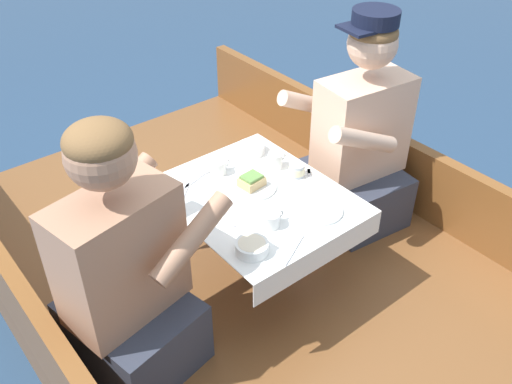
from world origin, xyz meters
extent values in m
plane|color=navy|center=(0.00, 0.00, 0.00)|extent=(60.00, 60.00, 0.00)
cube|color=brown|center=(0.00, 0.00, 0.12)|extent=(1.84, 2.82, 0.25)
cube|color=brown|center=(-0.89, 0.00, 0.42)|extent=(0.06, 2.82, 0.34)
cube|color=brown|center=(0.89, 0.00, 0.42)|extent=(0.06, 2.82, 0.34)
cylinder|color=#B2B2B7|center=(0.00, -0.06, 0.44)|extent=(0.07, 0.07, 0.38)
cube|color=brown|center=(0.00, -0.06, 0.64)|extent=(0.59, 0.72, 0.02)
cube|color=white|center=(0.00, -0.06, 0.65)|extent=(0.62, 0.75, 0.00)
cube|color=white|center=(0.00, -0.43, 0.60)|extent=(0.62, 0.00, 0.10)
cube|color=white|center=(0.00, 0.31, 0.60)|extent=(0.62, 0.00, 0.10)
cube|color=#333847|center=(-0.62, -0.12, 0.38)|extent=(0.44, 0.50, 0.26)
cube|color=tan|center=(-0.62, -0.12, 0.73)|extent=(0.43, 0.29, 0.46)
sphere|color=tan|center=(-0.62, -0.12, 1.12)|extent=(0.21, 0.21, 0.21)
ellipsoid|color=brown|center=(-0.62, -0.12, 1.17)|extent=(0.20, 0.20, 0.12)
cylinder|color=tan|center=(-0.50, 0.08, 0.81)|extent=(0.34, 0.13, 0.21)
cylinder|color=tan|center=(-0.43, -0.27, 0.81)|extent=(0.34, 0.13, 0.21)
cube|color=#333847|center=(0.62, -0.04, 0.38)|extent=(0.41, 0.48, 0.26)
cube|color=beige|center=(0.62, -0.04, 0.73)|extent=(0.42, 0.27, 0.46)
sphere|color=beige|center=(0.62, -0.04, 1.11)|extent=(0.21, 0.21, 0.21)
ellipsoid|color=brown|center=(0.62, -0.04, 1.16)|extent=(0.20, 0.20, 0.11)
cylinder|color=beige|center=(0.44, -0.20, 0.81)|extent=(0.34, 0.11, 0.21)
cylinder|color=beige|center=(0.49, 0.16, 0.81)|extent=(0.34, 0.11, 0.21)
cylinder|color=black|center=(0.62, -0.04, 1.22)|extent=(0.19, 0.19, 0.06)
cube|color=black|center=(0.52, -0.03, 1.19)|extent=(0.12, 0.16, 0.01)
cylinder|color=white|center=(0.02, 0.00, 0.66)|extent=(0.20, 0.20, 0.01)
cylinder|color=white|center=(0.12, -0.28, 0.66)|extent=(0.19, 0.19, 0.01)
cube|color=tan|center=(0.02, 0.00, 0.68)|extent=(0.10, 0.09, 0.04)
cube|color=#669347|center=(0.02, 0.00, 0.70)|extent=(0.08, 0.07, 0.01)
cylinder|color=white|center=(-0.21, -0.30, 0.67)|extent=(0.12, 0.12, 0.04)
cylinder|color=beige|center=(-0.21, -0.30, 0.68)|extent=(0.10, 0.10, 0.02)
cylinder|color=white|center=(0.19, 0.21, 0.67)|extent=(0.12, 0.12, 0.04)
cylinder|color=beige|center=(0.19, 0.21, 0.68)|extent=(0.09, 0.09, 0.02)
cylinder|color=white|center=(-0.07, -0.23, 0.68)|extent=(0.07, 0.07, 0.05)
torus|color=white|center=(-0.03, -0.23, 0.68)|extent=(0.04, 0.01, 0.04)
cylinder|color=#3D2314|center=(-0.07, -0.23, 0.69)|extent=(0.06, 0.06, 0.01)
cylinder|color=white|center=(-0.02, 0.17, 0.68)|extent=(0.07, 0.07, 0.06)
torus|color=white|center=(0.02, 0.17, 0.68)|extent=(0.04, 0.01, 0.04)
cylinder|color=#3D2314|center=(-0.02, 0.17, 0.70)|extent=(0.06, 0.06, 0.01)
cylinder|color=white|center=(0.19, 0.05, 0.68)|extent=(0.06, 0.06, 0.07)
torus|color=white|center=(0.23, 0.05, 0.69)|extent=(0.04, 0.01, 0.04)
cylinder|color=#3D2314|center=(0.19, 0.05, 0.70)|extent=(0.05, 0.05, 0.01)
cylinder|color=silver|center=(0.22, -0.05, 0.68)|extent=(0.06, 0.06, 0.05)
cylinder|color=beige|center=(0.22, -0.05, 0.68)|extent=(0.07, 0.07, 0.03)
cube|color=silver|center=(-0.26, 0.22, 0.65)|extent=(0.10, 0.15, 0.00)
ellipsoid|color=silver|center=(-0.22, 0.28, 0.66)|extent=(0.04, 0.02, 0.01)
cube|color=silver|center=(-0.10, -0.38, 0.65)|extent=(0.16, 0.09, 0.00)
cube|color=silver|center=(-0.20, 0.14, 0.65)|extent=(0.13, 0.13, 0.00)
ellipsoid|color=silver|center=(-0.15, 0.19, 0.66)|extent=(0.04, 0.02, 0.01)
cube|color=silver|center=(-0.12, 0.18, 0.65)|extent=(0.17, 0.06, 0.00)
ellipsoid|color=silver|center=(-0.05, 0.20, 0.66)|extent=(0.04, 0.02, 0.01)
cube|color=silver|center=(0.23, -0.11, 0.65)|extent=(0.12, 0.13, 0.00)
cube|color=silver|center=(0.28, -0.06, 0.65)|extent=(0.04, 0.04, 0.00)
cube|color=silver|center=(-0.16, -0.07, 0.65)|extent=(0.05, 0.17, 0.00)
camera|label=1|loc=(-1.13, -1.45, 1.98)|focal=40.00mm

